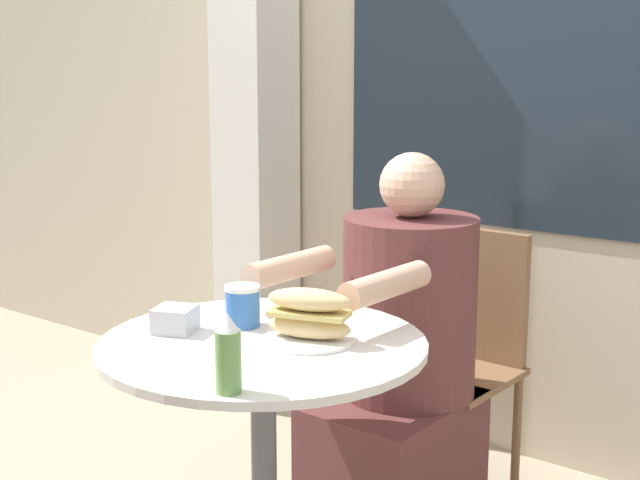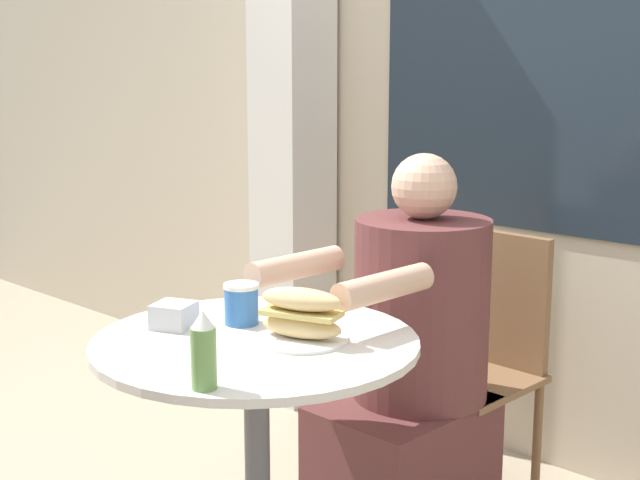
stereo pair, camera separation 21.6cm
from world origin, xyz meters
The scene contains 9 objects.
storefront_wall centered at (0.00, 1.38, 1.40)m, with size 8.00×0.09×2.80m.
lattice_pillar centered at (-1.08, 1.19, 1.20)m, with size 0.25×0.25×2.40m.
cafe_table centered at (0.00, 0.00, 0.56)m, with size 0.75×0.75×0.76m.
diner_chair centered at (0.01, 0.93, 0.52)m, with size 0.39×0.39×0.87m.
seated_diner centered at (0.01, 0.58, 0.49)m, with size 0.39×0.68×1.14m.
sandwich_on_plate centered at (0.09, 0.06, 0.81)m, with size 0.21×0.21×0.12m.
drink_cup centered at (-0.11, 0.06, 0.81)m, with size 0.09×0.09×0.10m.
napkin_box centered at (-0.21, -0.07, 0.79)m, with size 0.12×0.12×0.06m.
condiment_bottle centered at (0.16, -0.28, 0.83)m, with size 0.05×0.05×0.16m.
Camera 2 is at (1.45, -1.32, 1.38)m, focal length 50.00 mm.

